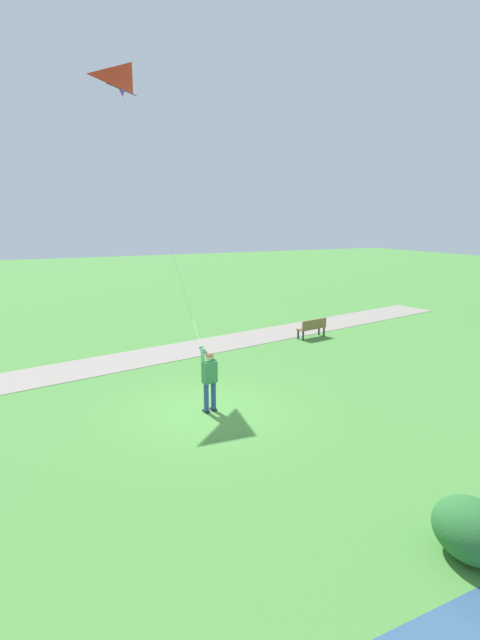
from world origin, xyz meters
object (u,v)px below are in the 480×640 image
person_kite_flyer (209,376)px  flying_kite (132,82)px  lakeside_shrub (472,530)px  park_bench_near_walkway (313,327)px

person_kite_flyer → flying_kite: 9.98m
lakeside_shrub → flying_kite: bearing=-171.6°
lakeside_shrub → person_kite_flyer: bearing=-170.0°
park_bench_near_walkway → lakeside_shrub: lakeside_shrub is taller
flying_kite → park_bench_near_walkway: (-1.00, 8.19, -9.23)m
flying_kite → park_bench_near_walkway: 12.38m
park_bench_near_walkway → flying_kite: bearing=-83.0°
flying_kite → lakeside_shrub: size_ratio=6.25×
person_kite_flyer → park_bench_near_walkway: size_ratio=1.18×
flying_kite → park_bench_near_walkway: bearing=97.0°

